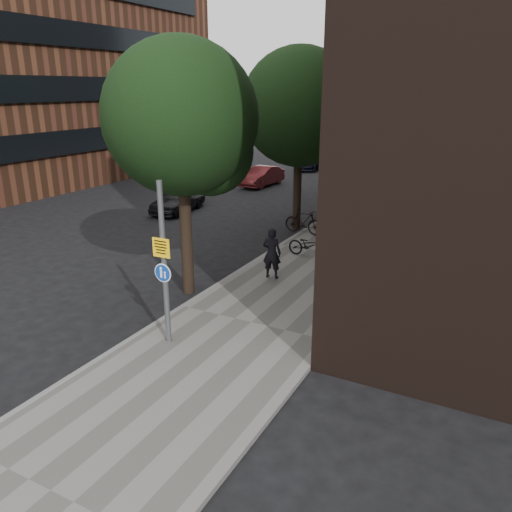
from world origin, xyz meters
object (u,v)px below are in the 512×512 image
Objects in this scene: signpost at (164,264)px; parked_car_near at (178,199)px; pedestrian at (272,253)px; parked_bike_facade_near at (381,247)px.

parked_car_near is at bearing 123.75° from signpost.
pedestrian is (0.36, 5.11, -1.18)m from signpost.
pedestrian is 4.39m from parked_bike_facade_near.
parked_car_near is at bearing -47.40° from pedestrian.
signpost reaches higher than pedestrian.
parked_bike_facade_near is at bearing -138.61° from pedestrian.
parked_car_near reaches higher than parked_bike_facade_near.
signpost is 14.31m from parked_car_near.
signpost is 5.26m from pedestrian.
pedestrian is 10.76m from parked_car_near.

